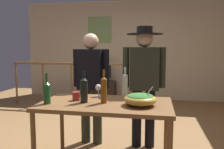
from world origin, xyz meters
TOP-DOWN VIEW (x-y plane):
  - ground_plane at (0.00, 0.00)m, footprint 7.73×7.73m
  - back_wall at (0.00, 2.97)m, footprint 5.40×0.10m
  - framed_picture at (-0.63, 2.91)m, footprint 0.64×0.03m
  - stair_railing at (-0.54, 1.80)m, footprint 2.92×0.10m
  - tv_console at (-0.60, 2.62)m, footprint 0.90×0.40m
  - flat_screen_tv at (-0.60, 2.59)m, footprint 0.67×0.12m
  - serving_table at (0.35, -0.87)m, footprint 1.40×0.80m
  - salad_bowl at (0.72, -0.94)m, footprint 0.34×0.34m
  - wine_glass at (0.20, -0.59)m, footprint 0.07×0.07m
  - wine_bottle_dark at (0.12, -0.92)m, footprint 0.08×0.08m
  - wine_bottle_green at (-0.24, -1.04)m, footprint 0.07×0.07m
  - wine_bottle_clear at (0.52, -0.63)m, footprint 0.06×0.06m
  - wine_bottle_amber at (0.33, -0.89)m, footprint 0.07×0.07m
  - mug_red at (0.01, -0.83)m, footprint 0.12×0.08m
  - person_standing_left at (-0.02, -0.14)m, footprint 0.53×0.26m
  - person_standing_right at (0.72, -0.14)m, footprint 0.57×0.47m

SIDE VIEW (x-z plane):
  - ground_plane at x=0.00m, z-range 0.00..0.00m
  - tv_console at x=-0.60m, z-range 0.00..0.49m
  - stair_railing at x=-0.54m, z-range 0.14..1.22m
  - serving_table at x=0.35m, z-range 0.32..1.10m
  - flat_screen_tv at x=-0.60m, z-range 0.54..1.00m
  - mug_red at x=0.01m, z-range 0.78..0.88m
  - salad_bowl at x=0.72m, z-range 0.75..0.95m
  - wine_glass at x=0.20m, z-range 0.81..0.96m
  - wine_bottle_green at x=-0.24m, z-range 0.75..1.07m
  - person_standing_left at x=-0.02m, z-range 0.13..1.69m
  - wine_bottle_dark at x=0.12m, z-range 0.76..1.09m
  - wine_bottle_amber at x=0.33m, z-range 0.75..1.11m
  - wine_bottle_clear at x=0.52m, z-range 0.75..1.12m
  - person_standing_right at x=0.72m, z-range 0.16..1.81m
  - back_wall at x=0.00m, z-range 0.00..2.60m
  - framed_picture at x=-0.63m, z-range 1.50..2.19m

